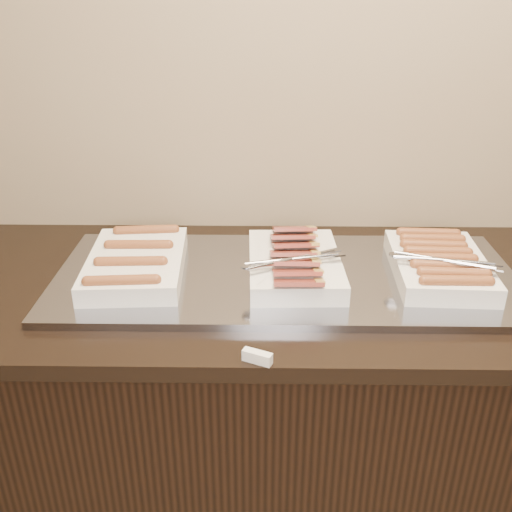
{
  "coord_description": "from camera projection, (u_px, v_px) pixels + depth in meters",
  "views": [
    {
      "loc": [
        -0.06,
        0.8,
        1.61
      ],
      "look_at": [
        -0.08,
        2.13,
        0.97
      ],
      "focal_mm": 40.0,
      "sensor_mm": 36.0,
      "label": 1
    }
  ],
  "objects": [
    {
      "name": "warming_tray",
      "position": [
        286.0,
        277.0,
        1.5
      ],
      "size": [
        1.2,
        0.5,
        0.02
      ],
      "primitive_type": "cube",
      "color": "gray",
      "rests_on": "counter"
    },
    {
      "name": "counter",
      "position": [
        283.0,
        413.0,
        1.69
      ],
      "size": [
        2.06,
        0.76,
        0.9
      ],
      "color": "black",
      "rests_on": "ground"
    },
    {
      "name": "label_holder",
      "position": [
        257.0,
        357.0,
        1.17
      ],
      "size": [
        0.06,
        0.04,
        0.03
      ],
      "primitive_type": "cube",
      "rotation": [
        0.0,
        0.0,
        -0.41
      ],
      "color": "white",
      "rests_on": "counter"
    },
    {
      "name": "dish_left",
      "position": [
        136.0,
        263.0,
        1.48
      ],
      "size": [
        0.26,
        0.38,
        0.07
      ],
      "rotation": [
        0.0,
        0.0,
        0.06
      ],
      "color": "white",
      "rests_on": "warming_tray"
    },
    {
      "name": "dish_right",
      "position": [
        439.0,
        264.0,
        1.47
      ],
      "size": [
        0.27,
        0.35,
        0.08
      ],
      "rotation": [
        0.0,
        0.0,
        -0.05
      ],
      "color": "white",
      "rests_on": "warming_tray"
    },
    {
      "name": "dish_center",
      "position": [
        294.0,
        263.0,
        1.47
      ],
      "size": [
        0.27,
        0.37,
        0.09
      ],
      "rotation": [
        0.0,
        0.0,
        0.03
      ],
      "color": "white",
      "rests_on": "warming_tray"
    }
  ]
}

